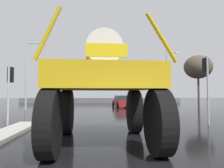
{
  "coord_description": "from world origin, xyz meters",
  "views": [
    {
      "loc": [
        -0.82,
        -3.3,
        1.78
      ],
      "look_at": [
        -0.21,
        5.26,
        2.18
      ],
      "focal_mm": 32.47,
      "sensor_mm": 36.0,
      "label": 1
    }
  ],
  "objects_px": {
    "traffic_signal_near_right": "(206,74)",
    "streetlight_far_right": "(168,75)",
    "traffic_signal_near_left": "(10,82)",
    "streetlight_far_left": "(28,71)",
    "oversize_sprayer": "(103,87)",
    "sedan_ahead": "(122,102)",
    "bare_tree_right": "(198,67)",
    "traffic_signal_far_right": "(69,89)",
    "traffic_signal_far_left": "(69,86)"
  },
  "relations": [
    {
      "from": "traffic_signal_near_left",
      "to": "streetlight_far_left",
      "type": "relative_size",
      "value": 0.46
    },
    {
      "from": "oversize_sprayer",
      "to": "sedan_ahead",
      "type": "xyz_separation_m",
      "value": [
        2.97,
        18.89,
        -1.31
      ]
    },
    {
      "from": "oversize_sprayer",
      "to": "traffic_signal_far_right",
      "type": "bearing_deg",
      "value": 9.94
    },
    {
      "from": "sedan_ahead",
      "to": "bare_tree_right",
      "type": "xyz_separation_m",
      "value": [
        9.57,
        -1.63,
        4.41
      ]
    },
    {
      "from": "streetlight_far_right",
      "to": "bare_tree_right",
      "type": "xyz_separation_m",
      "value": [
        2.95,
        -2.71,
        0.8
      ]
    },
    {
      "from": "sedan_ahead",
      "to": "traffic_signal_near_left",
      "type": "height_order",
      "value": "traffic_signal_near_left"
    },
    {
      "from": "oversize_sprayer",
      "to": "streetlight_far_right",
      "type": "xyz_separation_m",
      "value": [
        9.59,
        19.96,
        2.29
      ]
    },
    {
      "from": "bare_tree_right",
      "to": "streetlight_far_left",
      "type": "bearing_deg",
      "value": -172.44
    },
    {
      "from": "oversize_sprayer",
      "to": "traffic_signal_far_right",
      "type": "height_order",
      "value": "oversize_sprayer"
    },
    {
      "from": "traffic_signal_far_left",
      "to": "streetlight_far_right",
      "type": "xyz_separation_m",
      "value": [
        14.01,
        -2.75,
        1.44
      ]
    },
    {
      "from": "sedan_ahead",
      "to": "oversize_sprayer",
      "type": "bearing_deg",
      "value": 163.84
    },
    {
      "from": "oversize_sprayer",
      "to": "traffic_signal_near_left",
      "type": "height_order",
      "value": "oversize_sprayer"
    },
    {
      "from": "traffic_signal_near_left",
      "to": "oversize_sprayer",
      "type": "bearing_deg",
      "value": -38.73
    },
    {
      "from": "traffic_signal_near_right",
      "to": "streetlight_far_right",
      "type": "relative_size",
      "value": 0.51
    },
    {
      "from": "oversize_sprayer",
      "to": "streetlight_far_left",
      "type": "relative_size",
      "value": 0.75
    },
    {
      "from": "oversize_sprayer",
      "to": "streetlight_far_left",
      "type": "distance_m",
      "value": 16.57
    },
    {
      "from": "traffic_signal_near_right",
      "to": "bare_tree_right",
      "type": "height_order",
      "value": "bare_tree_right"
    },
    {
      "from": "sedan_ahead",
      "to": "streetlight_far_right",
      "type": "xyz_separation_m",
      "value": [
        6.62,
        1.07,
        3.61
      ]
    },
    {
      "from": "streetlight_far_left",
      "to": "bare_tree_right",
      "type": "distance_m",
      "value": 20.32
    },
    {
      "from": "sedan_ahead",
      "to": "traffic_signal_far_left",
      "type": "bearing_deg",
      "value": 55.43
    },
    {
      "from": "oversize_sprayer",
      "to": "traffic_signal_near_left",
      "type": "xyz_separation_m",
      "value": [
        -4.99,
        4.0,
        0.4
      ]
    },
    {
      "from": "oversize_sprayer",
      "to": "traffic_signal_far_left",
      "type": "xyz_separation_m",
      "value": [
        -4.42,
        22.71,
        0.85
      ]
    },
    {
      "from": "streetlight_far_right",
      "to": "bare_tree_right",
      "type": "height_order",
      "value": "streetlight_far_right"
    },
    {
      "from": "sedan_ahead",
      "to": "traffic_signal_near_right",
      "type": "distance_m",
      "value": 15.4
    },
    {
      "from": "sedan_ahead",
      "to": "streetlight_far_left",
      "type": "distance_m",
      "value": 11.89
    },
    {
      "from": "traffic_signal_far_right",
      "to": "bare_tree_right",
      "type": "distance_m",
      "value": 18.01
    },
    {
      "from": "bare_tree_right",
      "to": "sedan_ahead",
      "type": "bearing_deg",
      "value": 170.31
    },
    {
      "from": "traffic_signal_far_left",
      "to": "streetlight_far_right",
      "type": "height_order",
      "value": "streetlight_far_right"
    },
    {
      "from": "sedan_ahead",
      "to": "bare_tree_right",
      "type": "height_order",
      "value": "bare_tree_right"
    },
    {
      "from": "traffic_signal_near_right",
      "to": "streetlight_far_right",
      "type": "xyz_separation_m",
      "value": [
        3.42,
        15.97,
        1.42
      ]
    },
    {
      "from": "oversize_sprayer",
      "to": "traffic_signal_near_right",
      "type": "height_order",
      "value": "oversize_sprayer"
    },
    {
      "from": "sedan_ahead",
      "to": "bare_tree_right",
      "type": "relative_size",
      "value": 0.65
    },
    {
      "from": "traffic_signal_far_right",
      "to": "streetlight_far_right",
      "type": "xyz_separation_m",
      "value": [
        14.01,
        -2.76,
        1.85
      ]
    },
    {
      "from": "traffic_signal_far_right",
      "to": "traffic_signal_near_right",
      "type": "bearing_deg",
      "value": -60.51
    },
    {
      "from": "traffic_signal_far_right",
      "to": "bare_tree_right",
      "type": "height_order",
      "value": "bare_tree_right"
    },
    {
      "from": "streetlight_far_left",
      "to": "bare_tree_right",
      "type": "bearing_deg",
      "value": 7.56
    },
    {
      "from": "traffic_signal_far_right",
      "to": "streetlight_far_left",
      "type": "bearing_deg",
      "value": -111.27
    },
    {
      "from": "traffic_signal_near_right",
      "to": "traffic_signal_far_left",
      "type": "relative_size",
      "value": 1.01
    },
    {
      "from": "sedan_ahead",
      "to": "streetlight_far_left",
      "type": "relative_size",
      "value": 0.59
    },
    {
      "from": "traffic_signal_near_left",
      "to": "traffic_signal_far_left",
      "type": "relative_size",
      "value": 0.84
    },
    {
      "from": "traffic_signal_near_right",
      "to": "bare_tree_right",
      "type": "bearing_deg",
      "value": 64.38
    },
    {
      "from": "traffic_signal_near_right",
      "to": "bare_tree_right",
      "type": "relative_size",
      "value": 0.6
    },
    {
      "from": "oversize_sprayer",
      "to": "streetlight_far_left",
      "type": "bearing_deg",
      "value": 26.4
    },
    {
      "from": "traffic_signal_near_left",
      "to": "traffic_signal_far_left",
      "type": "xyz_separation_m",
      "value": [
        0.57,
        18.71,
        0.45
      ]
    },
    {
      "from": "traffic_signal_near_right",
      "to": "traffic_signal_far_left",
      "type": "xyz_separation_m",
      "value": [
        -10.6,
        18.72,
        -0.03
      ]
    },
    {
      "from": "oversize_sprayer",
      "to": "traffic_signal_near_left",
      "type": "distance_m",
      "value": 6.41
    },
    {
      "from": "sedan_ahead",
      "to": "traffic_signal_near_left",
      "type": "xyz_separation_m",
      "value": [
        -7.95,
        -14.89,
        1.71
      ]
    },
    {
      "from": "streetlight_far_right",
      "to": "bare_tree_right",
      "type": "relative_size",
      "value": 1.17
    },
    {
      "from": "bare_tree_right",
      "to": "traffic_signal_near_right",
      "type": "bearing_deg",
      "value": -115.62
    },
    {
      "from": "traffic_signal_near_left",
      "to": "bare_tree_right",
      "type": "bearing_deg",
      "value": 37.11
    }
  ]
}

